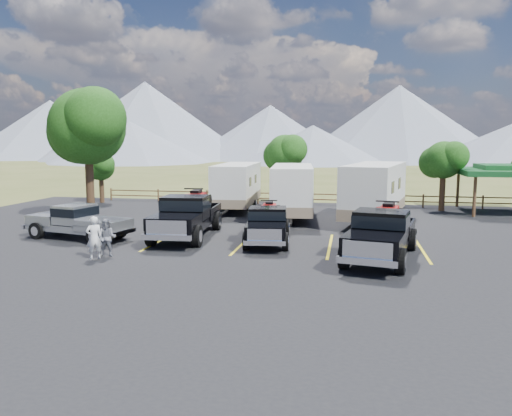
% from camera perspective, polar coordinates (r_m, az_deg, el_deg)
% --- Properties ---
extents(ground, '(320.00, 320.00, 0.00)m').
position_cam_1_polar(ground, '(19.24, 1.94, -6.69)').
color(ground, '#454E21').
rests_on(ground, ground).
extents(asphalt_lot, '(44.00, 34.00, 0.04)m').
position_cam_1_polar(asphalt_lot, '(22.12, 3.13, -4.73)').
color(asphalt_lot, black).
rests_on(asphalt_lot, ground).
extents(stall_lines, '(12.12, 5.50, 0.01)m').
position_cam_1_polar(stall_lines, '(23.09, 3.46, -4.15)').
color(stall_lines, yellow).
rests_on(stall_lines, asphalt_lot).
extents(tree_big_nw, '(5.54, 5.18, 7.84)m').
position_cam_1_polar(tree_big_nw, '(31.47, -18.77, 8.78)').
color(tree_big_nw, '#312213').
rests_on(tree_big_nw, ground).
extents(tree_ne_a, '(3.11, 2.92, 4.76)m').
position_cam_1_polar(tree_ne_a, '(35.99, 20.62, 5.14)').
color(tree_ne_a, '#312213').
rests_on(tree_ne_a, ground).
extents(tree_north, '(3.46, 3.24, 5.25)m').
position_cam_1_polar(tree_north, '(37.76, 3.34, 6.25)').
color(tree_north, '#312213').
rests_on(tree_north, ground).
extents(tree_nw_small, '(2.59, 2.43, 3.85)m').
position_cam_1_polar(tree_nw_small, '(40.18, -17.34, 4.50)').
color(tree_nw_small, '#312213').
rests_on(tree_nw_small, ground).
extents(rail_fence, '(36.12, 0.12, 1.00)m').
position_cam_1_polar(rail_fence, '(37.17, 9.37, 1.15)').
color(rail_fence, brown).
rests_on(rail_fence, ground).
extents(pavilion, '(6.20, 6.20, 3.22)m').
position_cam_1_polar(pavilion, '(36.91, 26.75, 3.78)').
color(pavilion, brown).
rests_on(pavilion, ground).
extents(mountain_range, '(209.00, 71.00, 20.00)m').
position_cam_1_polar(mountain_range, '(124.87, 5.97, 9.07)').
color(mountain_range, slate).
rests_on(mountain_range, ground).
extents(rig_left, '(2.77, 7.02, 2.30)m').
position_cam_1_polar(rig_left, '(24.91, -7.86, -0.75)').
color(rig_left, black).
rests_on(rig_left, asphalt_lot).
extents(rig_center, '(2.45, 5.73, 1.86)m').
position_cam_1_polar(rig_center, '(23.49, 1.36, -1.72)').
color(rig_center, black).
rests_on(rig_center, asphalt_lot).
extents(rig_right, '(3.41, 6.92, 2.21)m').
position_cam_1_polar(rig_right, '(20.78, 14.19, -2.72)').
color(rig_right, black).
rests_on(rig_right, asphalt_lot).
extents(trailer_left, '(2.75, 9.13, 3.16)m').
position_cam_1_polar(trailer_left, '(34.28, -2.17, 2.53)').
color(trailer_left, silver).
rests_on(trailer_left, asphalt_lot).
extents(trailer_center, '(3.14, 9.33, 3.23)m').
position_cam_1_polar(trailer_center, '(30.73, 4.18, 1.98)').
color(trailer_center, silver).
rests_on(trailer_center, asphalt_lot).
extents(trailer_right, '(4.18, 9.87, 3.42)m').
position_cam_1_polar(trailer_right, '(29.66, 13.42, 1.78)').
color(trailer_right, silver).
rests_on(trailer_right, asphalt_lot).
extents(pickup_silver, '(5.82, 2.97, 1.67)m').
position_cam_1_polar(pickup_silver, '(25.67, -19.69, -1.43)').
color(pickup_silver, gray).
rests_on(pickup_silver, asphalt_lot).
extents(person_a, '(0.75, 0.73, 1.74)m').
position_cam_1_polar(person_a, '(21.14, -18.02, -3.23)').
color(person_a, silver).
rests_on(person_a, asphalt_lot).
extents(person_b, '(0.87, 0.73, 1.59)m').
position_cam_1_polar(person_b, '(21.34, -16.68, -3.28)').
color(person_b, slate).
rests_on(person_b, asphalt_lot).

